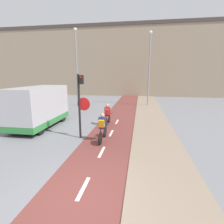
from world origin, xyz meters
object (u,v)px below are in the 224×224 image
object	(u,v)px
cyclist_far	(107,115)
cyclist_near	(102,128)
street_lamp_far	(76,60)
street_lamp_sidewalk	(149,62)
traffic_light_pole	(81,100)
van	(39,107)

from	to	relation	value
cyclist_far	cyclist_near	bearing A→B (deg)	-84.37
street_lamp_far	cyclist_near	xyz separation A→B (m)	(4.82, -9.76, -4.04)
street_lamp_sidewalk	cyclist_near	bearing A→B (deg)	-103.41
cyclist_near	cyclist_far	world-z (taller)	cyclist_near
cyclist_near	cyclist_far	bearing A→B (deg)	95.63
street_lamp_far	traffic_light_pole	bearing A→B (deg)	-69.00
street_lamp_sidewalk	cyclist_far	xyz separation A→B (m)	(-2.92, -8.27, -3.91)
traffic_light_pole	van	bearing A→B (deg)	154.36
traffic_light_pole	street_lamp_far	size ratio (longest dim) A/B	0.42
cyclist_near	van	size ratio (longest dim) A/B	0.38
cyclist_near	street_lamp_sidewalk	bearing A→B (deg)	76.59
street_lamp_sidewalk	van	bearing A→B (deg)	-127.78
traffic_light_pole	cyclist_far	xyz separation A→B (m)	(0.90, 2.55, -1.35)
cyclist_near	cyclist_far	xyz separation A→B (m)	(-0.28, 2.81, -0.00)
traffic_light_pole	street_lamp_sidewalk	bearing A→B (deg)	70.54
cyclist_far	street_lamp_far	bearing A→B (deg)	123.20
street_lamp_sidewalk	cyclist_far	world-z (taller)	street_lamp_sidewalk
van	traffic_light_pole	bearing A→B (deg)	-25.64
traffic_light_pole	cyclist_far	bearing A→B (deg)	70.50
cyclist_far	van	xyz separation A→B (m)	(-4.22, -0.95, 0.56)
traffic_light_pole	street_lamp_sidewalk	xyz separation A→B (m)	(3.82, 10.81, 2.55)
street_lamp_sidewalk	cyclist_far	distance (m)	9.60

